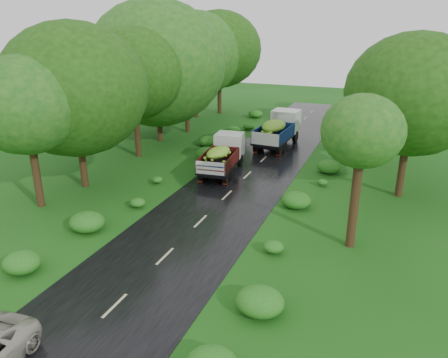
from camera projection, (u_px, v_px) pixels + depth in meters
The scene contains 9 objects.
ground at pixel (115, 306), 16.88m from camera, with size 120.00×120.00×0.00m, color #144D10.
road at pixel (175, 246), 21.24m from camera, with size 6.50×80.00×0.02m, color black.
road_lines at pixel (184, 237), 22.11m from camera, with size 0.12×69.60×0.00m.
truck_near at pixel (223, 154), 31.12m from camera, with size 2.60×5.90×2.41m.
truck_far at pixel (279, 128), 37.39m from camera, with size 2.68×6.69×2.76m.
utility_pole at pixel (357, 115), 31.83m from camera, with size 1.24×0.52×7.35m.
trees_left at pixel (162, 66), 37.64m from camera, with size 6.50×32.55×9.10m.
trees_right at pixel (404, 84), 32.09m from camera, with size 5.44×30.62×8.17m.
shrubs at pixel (238, 180), 28.97m from camera, with size 11.90×44.00×0.70m.
Camera 1 is at (9.12, -11.57, 10.49)m, focal length 35.00 mm.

